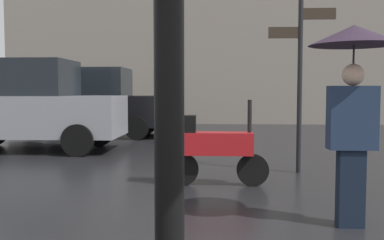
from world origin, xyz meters
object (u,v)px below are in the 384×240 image
(parked_scooter, at_px, (214,147))
(street_signpost, at_px, (300,68))
(parked_car_right, at_px, (28,105))
(pedestrian_with_umbrella, at_px, (353,76))
(parked_car_left, at_px, (92,102))

(parked_scooter, relative_size, street_signpost, 0.51)
(parked_car_right, bearing_deg, pedestrian_with_umbrella, -43.59)
(parked_car_left, relative_size, parked_car_right, 1.09)
(parked_car_left, bearing_deg, parked_scooter, -64.67)
(parked_scooter, bearing_deg, pedestrian_with_umbrella, -56.29)
(pedestrian_with_umbrella, relative_size, parked_scooter, 1.37)
(parked_scooter, distance_m, parked_car_left, 7.62)
(parked_scooter, relative_size, parked_car_left, 0.33)
(pedestrian_with_umbrella, height_order, parked_car_right, parked_car_right)
(pedestrian_with_umbrella, relative_size, street_signpost, 0.70)
(pedestrian_with_umbrella, bearing_deg, parked_scooter, 146.96)
(pedestrian_with_umbrella, distance_m, parked_scooter, 2.47)
(parked_scooter, xyz_separation_m, parked_car_left, (-3.67, 6.66, 0.46))
(parked_scooter, bearing_deg, street_signpost, 34.22)
(parked_scooter, height_order, parked_car_left, parked_car_left)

